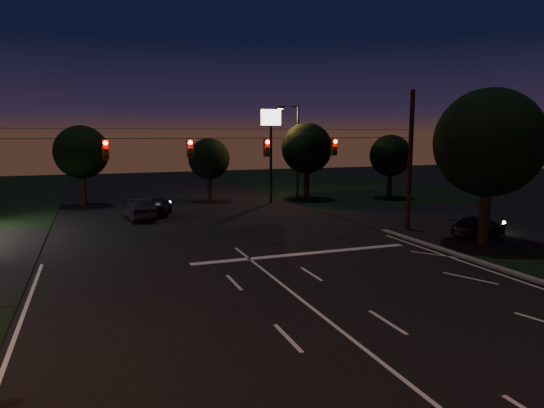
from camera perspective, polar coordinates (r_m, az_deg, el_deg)
name	(u,v)px	position (r m, az deg, el deg)	size (l,w,h in m)	color
ground	(373,356)	(14.65, 11.83, -17.11)	(140.00, 140.00, 0.00)	black
cross_street_right	(491,220)	(38.92, 24.34, -1.71)	(20.00, 16.00, 0.02)	black
stop_bar	(304,254)	(25.59, 3.76, -5.85)	(12.00, 0.50, 0.01)	silver
utility_pole_right	(407,230)	(33.02, 15.63, -2.95)	(0.30, 0.30, 9.00)	black
signal_span	(230,147)	(27.08, -5.01, 6.67)	(24.00, 0.40, 1.56)	black
pole_sign_right	(271,134)	(43.85, -0.13, 8.25)	(1.80, 0.30, 8.40)	black
street_light_right_far	(295,144)	(46.92, 2.75, 7.02)	(2.20, 0.35, 9.00)	black
tree_right_near	(487,144)	(29.72, 23.97, 6.47)	(6.00, 6.00, 8.76)	black
tree_far_b	(82,153)	(45.29, -21.49, 5.62)	(4.60, 4.60, 6.98)	black
tree_far_c	(209,159)	(45.46, -7.43, 5.23)	(3.80, 3.80, 5.86)	black
tree_far_d	(306,149)	(46.45, 4.07, 6.48)	(4.80, 4.80, 7.30)	black
tree_far_e	(390,156)	(48.63, 13.71, 5.51)	(4.00, 4.00, 6.18)	black
car_oncoming_a	(158,206)	(38.65, -13.21, -0.19)	(1.69, 4.19, 1.43)	black
car_oncoming_b	(139,209)	(36.88, -15.37, -0.56)	(1.65, 4.73, 1.56)	black
car_cross	(479,226)	(32.44, 23.14, -2.40)	(1.73, 4.25, 1.23)	black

